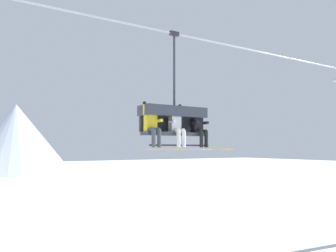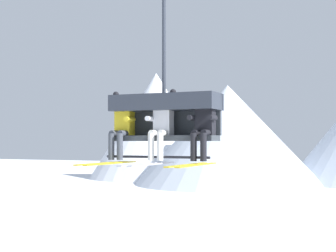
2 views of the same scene
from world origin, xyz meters
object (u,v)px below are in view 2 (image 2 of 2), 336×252
(skier_yellow, at_px, (121,126))
(skier_black, at_px, (203,126))
(chairlift_chair, at_px, (166,109))
(skier_white, at_px, (161,125))

(skier_yellow, height_order, skier_black, skier_yellow)
(chairlift_chair, relative_size, skier_black, 2.00)
(skier_yellow, distance_m, skier_white, 0.80)
(skier_yellow, distance_m, skier_black, 1.60)
(chairlift_chair, distance_m, skier_black, 0.89)
(skier_black, bearing_deg, skier_yellow, 179.76)
(chairlift_chair, height_order, skier_white, chairlift_chair)
(skier_yellow, xyz_separation_m, skier_white, (0.80, 0.00, 0.00))
(skier_yellow, bearing_deg, chairlift_chair, 14.93)
(skier_black, bearing_deg, skier_white, 179.51)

